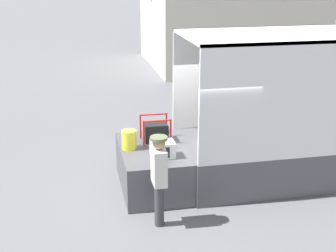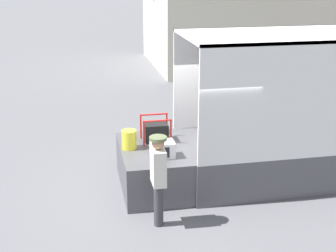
{
  "view_description": "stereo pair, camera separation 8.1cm",
  "coord_description": "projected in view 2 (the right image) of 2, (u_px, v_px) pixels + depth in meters",
  "views": [
    {
      "loc": [
        -2.29,
        -9.32,
        4.68
      ],
      "look_at": [
        -0.4,
        -0.2,
        1.48
      ],
      "focal_mm": 50.0,
      "sensor_mm": 36.0,
      "label": 1
    },
    {
      "loc": [
        -2.21,
        -9.34,
        4.68
      ],
      "look_at": [
        -0.4,
        -0.2,
        1.48
      ],
      "focal_mm": 50.0,
      "sensor_mm": 36.0,
      "label": 2
    }
  ],
  "objects": [
    {
      "name": "microwave",
      "position": [
        162.0,
        149.0,
        9.63
      ],
      "size": [
        0.48,
        0.4,
        0.33
      ],
      "color": "white",
      "rests_on": "tailgate_deck"
    },
    {
      "name": "worker_person",
      "position": [
        158.0,
        172.0,
        8.56
      ],
      "size": [
        0.32,
        0.44,
        1.79
      ],
      "color": "#38383D",
      "rests_on": "ground"
    },
    {
      "name": "portable_generator",
      "position": [
        157.0,
        132.0,
        10.51
      ],
      "size": [
        0.64,
        0.51,
        0.57
      ],
      "color": "black",
      "rests_on": "tailgate_deck"
    },
    {
      "name": "ground_plane",
      "position": [
        184.0,
        184.0,
        10.59
      ],
      "size": [
        160.0,
        160.0,
        0.0
      ],
      "primitive_type": "plane",
      "color": "slate"
    },
    {
      "name": "tailgate_deck",
      "position": [
        153.0,
        167.0,
        10.31
      ],
      "size": [
        1.4,
        2.24,
        0.93
      ],
      "primitive_type": "cube",
      "color": "#4C4C51",
      "rests_on": "ground"
    },
    {
      "name": "orange_bucket",
      "position": [
        129.0,
        140.0,
        10.06
      ],
      "size": [
        0.32,
        0.32,
        0.41
      ],
      "color": "yellow",
      "rests_on": "tailgate_deck"
    }
  ]
}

